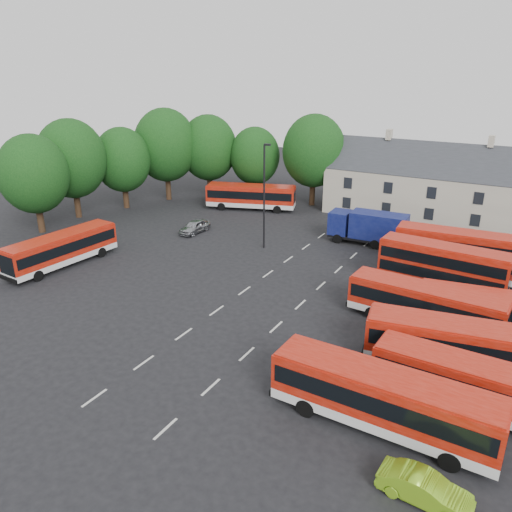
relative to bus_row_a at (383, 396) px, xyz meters
The scene contains 17 objects.
ground 16.77m from the bus_row_a, 149.21° to the left, with size 140.00×140.00×0.00m, color black.
lane_markings 15.94m from the bus_row_a, 138.29° to the left, with size 5.15×33.80×0.01m.
treeline 45.05m from the bus_row_a, 141.49° to the left, with size 29.92×32.59×12.01m.
terrace_houses 38.58m from the bus_row_a, 90.47° to the left, with size 35.70×7.13×10.06m.
bus_row_a is the anchor object (origin of this frame).
bus_row_b 5.21m from the bus_row_a, 44.33° to the left, with size 10.30×2.73×2.89m.
bus_row_c 7.70m from the bus_row_a, 69.66° to the left, with size 11.37×4.39×3.14m.
bus_row_d 11.91m from the bus_row_a, 92.41° to the left, with size 10.61×3.09×2.96m.
bus_row_e 13.89m from the bus_row_a, 73.66° to the left, with size 10.27×3.80×2.84m.
bus_dd_south 18.11m from the bus_row_a, 91.87° to the left, with size 9.89×2.86×4.01m.
bus_dd_north 21.78m from the bus_row_a, 90.07° to the left, with size 10.34×3.04×4.19m.
bus_west 32.07m from the bus_row_a, 167.45° to the left, with size 3.11×10.68×2.98m.
bus_north 41.02m from the bus_row_a, 129.48° to the left, with size 11.22×5.91×3.11m.
box_truck 27.92m from the bus_row_a, 109.26° to the left, with size 7.80×2.75×3.37m.
silver_car 33.75m from the bus_row_a, 142.30° to the left, with size 1.63×4.06×1.38m, color #9D9FA5.
lime_car 4.75m from the bus_row_a, 50.12° to the right, with size 1.36×3.89×1.28m, color #82BF1D.
lamppost 27.21m from the bus_row_a, 131.44° to the left, with size 0.71×0.30×10.29m.
Camera 1 is at (19.04, -29.32, 17.17)m, focal length 35.00 mm.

